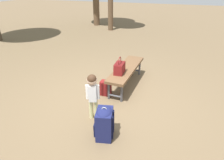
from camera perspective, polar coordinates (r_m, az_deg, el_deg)
The scene contains 6 objects.
ground_plane at distance 4.01m, azimuth -1.49°, elevation -6.09°, with size 40.00×40.00×0.00m, color brown.
park_bench at distance 4.42m, azimuth 4.25°, elevation 2.99°, with size 1.62×0.47×0.45m.
handbag at distance 4.08m, azimuth 2.26°, elevation 3.70°, with size 0.33×0.20×0.37m.
child_standing at distance 3.24m, azimuth -5.79°, elevation -3.03°, with size 0.18×0.22×0.86m.
backpack_large at distance 3.02m, azimuth -2.28°, elevation -12.36°, with size 0.37×0.34×0.55m.
backpack_small at distance 4.12m, azimuth -1.88°, elevation -2.10°, with size 0.20×0.22×0.37m.
Camera 1 is at (3.12, 1.21, 2.20)m, focal length 30.89 mm.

